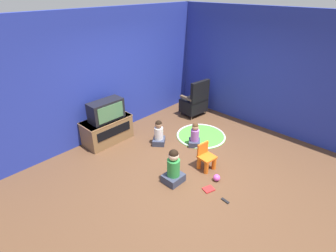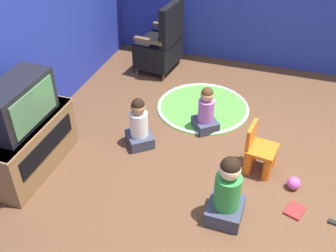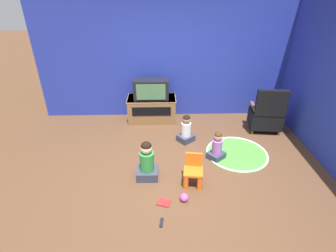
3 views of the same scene
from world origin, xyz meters
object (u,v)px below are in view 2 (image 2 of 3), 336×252
(tv_cabinet, at_px, (25,144))
(child_watching_center, at_px, (227,193))
(television, at_px, (18,104))
(toy_ball, at_px, (294,183))
(yellow_kid_chair, at_px, (259,153))
(child_watching_right, at_px, (206,112))
(book, at_px, (295,210))
(black_armchair, at_px, (161,45))
(child_watching_left, at_px, (139,125))

(tv_cabinet, relative_size, child_watching_center, 1.58)
(tv_cabinet, xyz_separation_m, television, (0.00, -0.05, 0.49))
(television, xyz_separation_m, toy_ball, (0.54, -2.56, -0.72))
(yellow_kid_chair, bearing_deg, child_watching_center, 173.71)
(tv_cabinet, distance_m, child_watching_right, 1.98)
(tv_cabinet, height_order, book, tv_cabinet)
(child_watching_center, distance_m, child_watching_right, 1.33)
(black_armchair, height_order, toy_ball, black_armchair)
(television, bearing_deg, child_watching_left, -51.37)
(television, bearing_deg, child_watching_right, -51.12)
(television, height_order, book, television)
(television, bearing_deg, tv_cabinet, 90.00)
(child_watching_center, xyz_separation_m, book, (0.26, -0.60, -0.29))
(black_armchair, height_order, child_watching_center, black_armchair)
(child_watching_center, distance_m, toy_ball, 0.83)
(television, relative_size, child_watching_center, 1.11)
(television, xyz_separation_m, yellow_kid_chair, (0.71, -2.18, -0.57))
(tv_cabinet, xyz_separation_m, black_armchair, (2.44, -0.59, 0.09))
(tv_cabinet, bearing_deg, book, -84.87)
(child_watching_left, bearing_deg, yellow_kid_chair, -128.45)
(television, height_order, child_watching_right, television)
(television, height_order, toy_ball, television)
(yellow_kid_chair, xyz_separation_m, child_watching_right, (0.51, 0.68, 0.03))
(black_armchair, xyz_separation_m, child_watching_right, (-1.22, -0.97, -0.14))
(black_armchair, bearing_deg, child_watching_left, 18.02)
(yellow_kid_chair, relative_size, book, 2.33)
(book, bearing_deg, child_watching_right, -113.11)
(tv_cabinet, xyz_separation_m, child_watching_left, (0.71, -0.94, -0.04))
(black_armchair, distance_m, child_watching_center, 2.87)
(toy_ball, height_order, book, toy_ball)
(tv_cabinet, bearing_deg, television, -90.00)
(child_watching_center, bearing_deg, black_armchair, 31.47)
(television, distance_m, black_armchair, 2.53)
(yellow_kid_chair, bearing_deg, child_watching_right, 60.90)
(black_armchair, distance_m, book, 3.04)
(child_watching_center, relative_size, book, 3.07)
(toy_ball, bearing_deg, tv_cabinet, 101.71)
(child_watching_left, relative_size, toy_ball, 4.59)
(child_watching_right, height_order, toy_ball, child_watching_right)
(child_watching_left, bearing_deg, book, -143.83)
(television, bearing_deg, child_watching_center, -90.68)
(yellow_kid_chair, bearing_deg, book, -130.72)
(child_watching_right, xyz_separation_m, book, (-0.98, -1.09, -0.23))
(black_armchair, xyz_separation_m, toy_ball, (-1.90, -2.03, -0.32))
(child_watching_right, height_order, book, child_watching_right)
(television, bearing_deg, toy_ball, -78.05)
(tv_cabinet, distance_m, television, 0.49)
(television, relative_size, child_watching_left, 1.30)
(toy_ball, bearing_deg, book, -172.24)
(black_armchair, height_order, child_watching_right, black_armchair)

